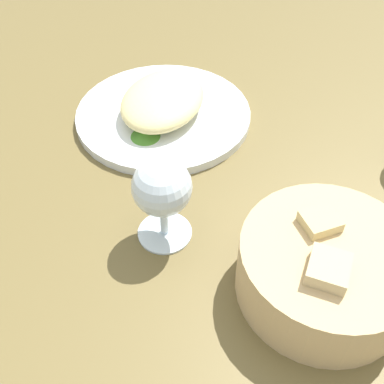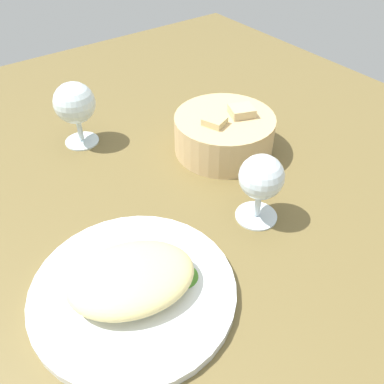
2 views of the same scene
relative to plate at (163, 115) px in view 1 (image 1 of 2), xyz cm
name	(u,v)px [view 1 (image 1 of 2)]	position (x,y,z in cm)	size (l,w,h in cm)	color
ground_plane	(254,173)	(11.52, 13.51, -1.70)	(140.00, 140.00, 2.00)	brown
plate	(163,115)	(0.00, 0.00, 0.00)	(27.37, 27.37, 1.40)	silver
omelette	(163,100)	(0.00, 0.00, 2.78)	(16.60, 12.15, 4.16)	#E7D48A
lettuce_garnish	(145,133)	(6.33, -2.31, 1.26)	(4.42, 4.42, 1.12)	#468629
bread_basket	(325,269)	(31.26, 18.91, 3.04)	(18.83, 18.83, 8.81)	tan
wine_glass_near	(162,191)	(23.48, 1.30, 6.83)	(6.92, 6.92, 11.64)	silver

